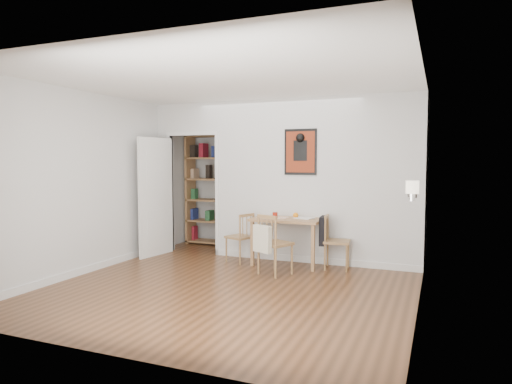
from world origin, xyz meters
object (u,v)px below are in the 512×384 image
at_px(notebook, 304,218).
at_px(bookshelf, 210,190).
at_px(fireplace, 413,243).
at_px(chair_right, 336,241).
at_px(orange_fruit, 296,215).
at_px(dining_table, 288,224).
at_px(ceramic_jar_a, 413,193).
at_px(chair_front, 274,244).
at_px(chair_left, 240,237).
at_px(mantel_lamp, 412,188).
at_px(ceramic_jar_b, 411,193).
at_px(red_glass, 275,215).

bearing_deg(notebook, bookshelf, 153.67).
bearing_deg(fireplace, notebook, 151.39).
xyz_separation_m(chair_right, orange_fruit, (-0.64, 0.05, 0.35)).
distance_m(dining_table, ceramic_jar_a, 2.09).
xyz_separation_m(chair_front, fireplace, (1.87, -0.19, 0.18)).
relative_size(chair_front, orange_fruit, 10.31).
bearing_deg(chair_left, dining_table, 8.15).
bearing_deg(chair_right, orange_fruit, 175.34).
bearing_deg(bookshelf, dining_table, -30.06).
height_order(chair_right, mantel_lamp, mantel_lamp).
relative_size(orange_fruit, ceramic_jar_b, 0.87).
bearing_deg(dining_table, red_glass, -143.11).
height_order(bookshelf, mantel_lamp, bookshelf).
distance_m(chair_right, bookshelf, 3.00).
xyz_separation_m(fireplace, mantel_lamp, (-0.01, -0.37, 0.69)).
height_order(orange_fruit, ceramic_jar_a, ceramic_jar_a).
height_order(orange_fruit, mantel_lamp, mantel_lamp).
distance_m(chair_front, ceramic_jar_b, 1.97).
distance_m(dining_table, chair_left, 0.81).
bearing_deg(orange_fruit, chair_front, -97.47).
distance_m(chair_right, notebook, 0.60).
height_order(chair_right, notebook, chair_right).
bearing_deg(notebook, orange_fruit, 176.97).
height_order(dining_table, fireplace, fireplace).
bearing_deg(chair_front, ceramic_jar_b, 1.56).
height_order(chair_left, notebook, chair_left).
distance_m(red_glass, mantel_lamp, 2.37).
bearing_deg(chair_right, chair_front, -138.20).
relative_size(chair_left, bookshelf, 0.37).
relative_size(bookshelf, mantel_lamp, 9.31).
distance_m(bookshelf, orange_fruit, 2.35).
relative_size(red_glass, orange_fruit, 1.16).
bearing_deg(chair_left, chair_front, -34.99).
height_order(bookshelf, ceramic_jar_a, bookshelf).
bearing_deg(chair_left, bookshelf, 133.84).
height_order(fireplace, orange_fruit, fireplace).
relative_size(chair_left, chair_front, 0.91).
relative_size(fireplace, notebook, 4.42).
xyz_separation_m(chair_left, ceramic_jar_b, (2.59, -0.50, 0.81)).
xyz_separation_m(chair_left, ceramic_jar_a, (2.63, -0.64, 0.82)).
distance_m(chair_front, fireplace, 1.89).
height_order(chair_right, orange_fruit, orange_fruit).
xyz_separation_m(dining_table, chair_right, (0.75, -0.00, -0.22)).
relative_size(orange_fruit, mantel_lamp, 0.37).
xyz_separation_m(dining_table, chair_front, (0.02, -0.66, -0.20)).
xyz_separation_m(fireplace, red_glass, (-2.05, 0.73, 0.16)).
xyz_separation_m(dining_table, ceramic_jar_b, (1.83, -0.61, 0.57)).
relative_size(fireplace, mantel_lamp, 5.47).
xyz_separation_m(chair_left, chair_front, (0.78, -0.55, 0.05)).
height_order(fireplace, notebook, fireplace).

